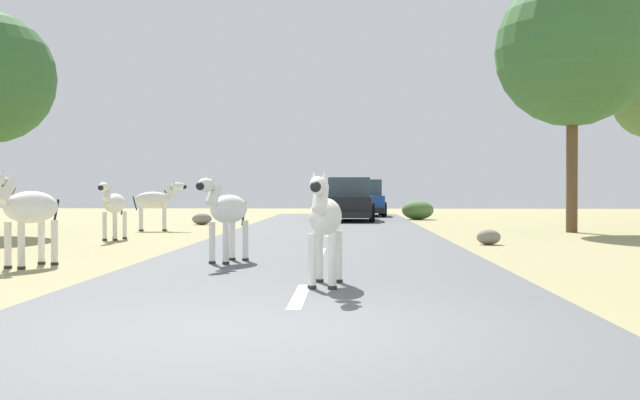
{
  "coord_description": "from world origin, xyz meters",
  "views": [
    {
      "loc": [
        0.64,
        -6.42,
        1.27
      ],
      "look_at": [
        -0.17,
        13.81,
        1.01
      ],
      "focal_mm": 41.16,
      "sensor_mm": 36.0,
      "label": 1
    }
  ],
  "objects_px": {
    "zebra_1": "(156,201)",
    "rock_0": "(202,219)",
    "bush_0": "(418,210)",
    "zebra_3": "(27,209)",
    "zebra_4": "(325,218)",
    "rock_1": "(489,237)",
    "tree_5": "(572,50)",
    "car_0": "(350,201)",
    "zebra_0": "(226,210)",
    "car_1": "(364,199)",
    "zebra_2": "(114,204)"
  },
  "relations": [
    {
      "from": "zebra_4",
      "to": "tree_5",
      "type": "height_order",
      "value": "tree_5"
    },
    {
      "from": "zebra_4",
      "to": "zebra_3",
      "type": "bearing_deg",
      "value": -21.66
    },
    {
      "from": "zebra_0",
      "to": "rock_1",
      "type": "bearing_deg",
      "value": -116.36
    },
    {
      "from": "zebra_1",
      "to": "zebra_3",
      "type": "bearing_deg",
      "value": -6.88
    },
    {
      "from": "zebra_3",
      "to": "car_0",
      "type": "bearing_deg",
      "value": -86.2
    },
    {
      "from": "rock_0",
      "to": "car_1",
      "type": "bearing_deg",
      "value": 53.62
    },
    {
      "from": "zebra_3",
      "to": "rock_0",
      "type": "relative_size",
      "value": 2.28
    },
    {
      "from": "zebra_4",
      "to": "rock_0",
      "type": "relative_size",
      "value": 2.13
    },
    {
      "from": "zebra_1",
      "to": "zebra_4",
      "type": "height_order",
      "value": "zebra_1"
    },
    {
      "from": "bush_0",
      "to": "zebra_3",
      "type": "bearing_deg",
      "value": -112.35
    },
    {
      "from": "zebra_2",
      "to": "bush_0",
      "type": "xyz_separation_m",
      "value": [
        9.04,
        13.54,
        -0.51
      ]
    },
    {
      "from": "car_0",
      "to": "zebra_3",
      "type": "bearing_deg",
      "value": 75.28
    },
    {
      "from": "zebra_2",
      "to": "tree_5",
      "type": "height_order",
      "value": "tree_5"
    },
    {
      "from": "zebra_1",
      "to": "rock_0",
      "type": "distance_m",
      "value": 4.24
    },
    {
      "from": "car_0",
      "to": "zebra_0",
      "type": "bearing_deg",
      "value": 85.15
    },
    {
      "from": "tree_5",
      "to": "bush_0",
      "type": "xyz_separation_m",
      "value": [
        -3.76,
        9.61,
        -5.1
      ]
    },
    {
      "from": "car_1",
      "to": "rock_1",
      "type": "distance_m",
      "value": 18.26
    },
    {
      "from": "zebra_2",
      "to": "car_1",
      "type": "distance_m",
      "value": 18.1
    },
    {
      "from": "zebra_0",
      "to": "rock_0",
      "type": "distance_m",
      "value": 15.09
    },
    {
      "from": "car_1",
      "to": "rock_0",
      "type": "bearing_deg",
      "value": 52.89
    },
    {
      "from": "zebra_2",
      "to": "rock_0",
      "type": "bearing_deg",
      "value": -91.35
    },
    {
      "from": "zebra_0",
      "to": "car_0",
      "type": "xyz_separation_m",
      "value": [
        2.1,
        17.29,
        -0.09
      ]
    },
    {
      "from": "tree_5",
      "to": "bush_0",
      "type": "distance_m",
      "value": 11.51
    },
    {
      "from": "tree_5",
      "to": "zebra_0",
      "type": "bearing_deg",
      "value": -130.89
    },
    {
      "from": "zebra_3",
      "to": "bush_0",
      "type": "relative_size",
      "value": 1.2
    },
    {
      "from": "zebra_0",
      "to": "zebra_4",
      "type": "relative_size",
      "value": 0.97
    },
    {
      "from": "car_0",
      "to": "rock_0",
      "type": "distance_m",
      "value": 6.12
    },
    {
      "from": "rock_1",
      "to": "rock_0",
      "type": "bearing_deg",
      "value": 132.05
    },
    {
      "from": "tree_5",
      "to": "zebra_3",
      "type": "bearing_deg",
      "value": -138.68
    },
    {
      "from": "zebra_1",
      "to": "car_1",
      "type": "distance_m",
      "value": 14.23
    },
    {
      "from": "zebra_1",
      "to": "car_1",
      "type": "height_order",
      "value": "car_1"
    },
    {
      "from": "car_1",
      "to": "bush_0",
      "type": "height_order",
      "value": "car_1"
    },
    {
      "from": "car_0",
      "to": "rock_0",
      "type": "bearing_deg",
      "value": 27.47
    },
    {
      "from": "zebra_0",
      "to": "zebra_1",
      "type": "relative_size",
      "value": 0.9
    },
    {
      "from": "zebra_2",
      "to": "zebra_4",
      "type": "relative_size",
      "value": 1.06
    },
    {
      "from": "zebra_4",
      "to": "bush_0",
      "type": "relative_size",
      "value": 1.13
    },
    {
      "from": "zebra_3",
      "to": "zebra_4",
      "type": "height_order",
      "value": "zebra_3"
    },
    {
      "from": "tree_5",
      "to": "bush_0",
      "type": "height_order",
      "value": "tree_5"
    },
    {
      "from": "zebra_4",
      "to": "tree_5",
      "type": "xyz_separation_m",
      "value": [
        7.06,
        13.2,
        4.6
      ]
    },
    {
      "from": "zebra_4",
      "to": "rock_0",
      "type": "xyz_separation_m",
      "value": [
        -5.16,
        17.69,
        -0.71
      ]
    },
    {
      "from": "car_1",
      "to": "tree_5",
      "type": "distance_m",
      "value": 14.96
    },
    {
      "from": "zebra_4",
      "to": "car_0",
      "type": "distance_m",
      "value": 20.3
    },
    {
      "from": "zebra_2",
      "to": "car_0",
      "type": "xyz_separation_m",
      "value": [
        6.07,
        11.03,
        -0.07
      ]
    },
    {
      "from": "zebra_1",
      "to": "zebra_2",
      "type": "height_order",
      "value": "zebra_1"
    },
    {
      "from": "zebra_1",
      "to": "rock_0",
      "type": "height_order",
      "value": "zebra_1"
    },
    {
      "from": "zebra_0",
      "to": "bush_0",
      "type": "height_order",
      "value": "zebra_0"
    },
    {
      "from": "zebra_4",
      "to": "car_1",
      "type": "xyz_separation_m",
      "value": [
        1.01,
        26.06,
        -0.07
      ]
    },
    {
      "from": "zebra_0",
      "to": "bush_0",
      "type": "xyz_separation_m",
      "value": [
        5.07,
        19.8,
        -0.52
      ]
    },
    {
      "from": "zebra_4",
      "to": "bush_0",
      "type": "distance_m",
      "value": 23.05
    },
    {
      "from": "zebra_4",
      "to": "car_0",
      "type": "bearing_deg",
      "value": -85.26
    }
  ]
}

